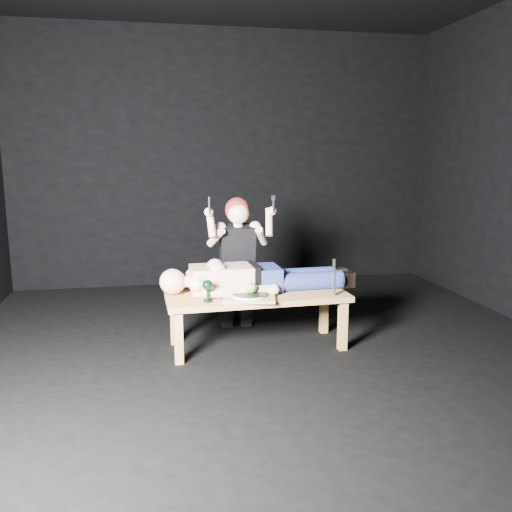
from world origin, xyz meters
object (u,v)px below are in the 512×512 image
Objects in this scene: carving_knife at (334,277)px; goblet at (208,291)px; kneeling_woman at (236,261)px; serving_tray at (249,298)px; table at (257,320)px; lying_man at (259,274)px.

goblet is at bearing 177.77° from carving_knife.
serving_tray is (-0.01, -0.70, -0.15)m from kneeling_woman.
kneeling_woman is (-0.09, 0.55, 0.39)m from table.
serving_tray is (-0.13, -0.27, -0.12)m from lying_man.
goblet is at bearing -150.40° from lying_man.
kneeling_woman is at bearing 89.37° from serving_tray.
serving_tray is at bearing -118.53° from lying_man.
lying_man is 3.68× the size of serving_tray.
lying_man is at bearing 63.53° from serving_tray.
goblet is (-0.42, -0.16, 0.31)m from table.
table is at bearing 58.47° from serving_tray.
kneeling_woman is 4.14× the size of carving_knife.
carving_knife reaches higher than serving_tray.
lying_man reaches higher than goblet.
lying_man is at bearing 31.66° from goblet.
kneeling_woman is at bearing 96.76° from table.
kneeling_woman is 0.79m from goblet.
lying_man is at bearing 68.77° from table.
kneeling_woman is 0.98m from carving_knife.
lying_man is 0.62m from carving_knife.
carving_knife reaches higher than lying_man.
lying_man is at bearing 150.53° from carving_knife.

